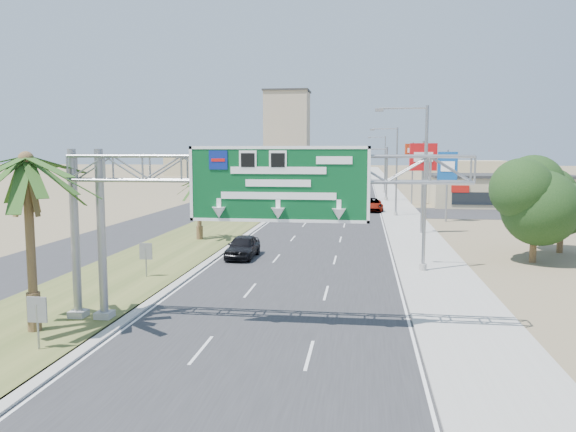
{
  "coord_description": "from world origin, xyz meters",
  "views": [
    {
      "loc": [
        3.84,
        -12.35,
        7.27
      ],
      "look_at": [
        0.25,
        14.22,
        4.2
      ],
      "focal_mm": 35.0,
      "sensor_mm": 36.0,
      "label": 1
    }
  ],
  "objects_px": {
    "store_building": "(500,191)",
    "car_left_lane": "(243,247)",
    "car_right_lane": "(371,205)",
    "sign_gantry": "(242,182)",
    "signal_mast": "(373,168)",
    "pole_sign_blue": "(447,169)",
    "pole_sign_red_near": "(423,162)",
    "car_far": "(328,188)",
    "car_mid_lane": "(344,206)",
    "pole_sign_red_far": "(413,155)",
    "palm_near": "(26,161)"
  },
  "relations": [
    {
      "from": "store_building",
      "to": "car_left_lane",
      "type": "bearing_deg",
      "value": -122.71
    },
    {
      "from": "car_right_lane",
      "to": "sign_gantry",
      "type": "bearing_deg",
      "value": -98.7
    },
    {
      "from": "car_left_lane",
      "to": "signal_mast",
      "type": "bearing_deg",
      "value": 79.64
    },
    {
      "from": "sign_gantry",
      "to": "pole_sign_blue",
      "type": "height_order",
      "value": "sign_gantry"
    },
    {
      "from": "signal_mast",
      "to": "pole_sign_red_near",
      "type": "height_order",
      "value": "pole_sign_red_near"
    },
    {
      "from": "car_far",
      "to": "pole_sign_red_near",
      "type": "distance_m",
      "value": 53.61
    },
    {
      "from": "car_mid_lane",
      "to": "car_right_lane",
      "type": "xyz_separation_m",
      "value": [
        3.33,
        1.48,
        0.03
      ]
    },
    {
      "from": "car_left_lane",
      "to": "car_right_lane",
      "type": "distance_m",
      "value": 33.36
    },
    {
      "from": "sign_gantry",
      "to": "pole_sign_red_far",
      "type": "distance_m",
      "value": 57.76
    },
    {
      "from": "sign_gantry",
      "to": "signal_mast",
      "type": "relative_size",
      "value": 1.63
    },
    {
      "from": "pole_sign_red_near",
      "to": "pole_sign_red_far",
      "type": "relative_size",
      "value": 0.96
    },
    {
      "from": "signal_mast",
      "to": "car_far",
      "type": "distance_m",
      "value": 20.35
    },
    {
      "from": "store_building",
      "to": "car_mid_lane",
      "type": "xyz_separation_m",
      "value": [
        -20.5,
        -10.42,
        -1.24
      ]
    },
    {
      "from": "car_mid_lane",
      "to": "car_far",
      "type": "xyz_separation_m",
      "value": [
        -4.11,
        34.75,
        0.02
      ]
    },
    {
      "from": "palm_near",
      "to": "signal_mast",
      "type": "xyz_separation_m",
      "value": [
        14.37,
        63.97,
        -2.08
      ]
    },
    {
      "from": "signal_mast",
      "to": "car_right_lane",
      "type": "xyz_separation_m",
      "value": [
        -0.34,
        -14.92,
        -4.06
      ]
    },
    {
      "from": "pole_sign_red_near",
      "to": "pole_sign_red_far",
      "type": "distance_m",
      "value": 28.26
    },
    {
      "from": "car_left_lane",
      "to": "pole_sign_red_near",
      "type": "relative_size",
      "value": 0.55
    },
    {
      "from": "palm_near",
      "to": "car_far",
      "type": "bearing_deg",
      "value": 85.42
    },
    {
      "from": "store_building",
      "to": "car_left_lane",
      "type": "relative_size",
      "value": 3.96
    },
    {
      "from": "store_building",
      "to": "pole_sign_red_far",
      "type": "bearing_deg",
      "value": 177.42
    },
    {
      "from": "palm_near",
      "to": "pole_sign_red_far",
      "type": "bearing_deg",
      "value": 71.42
    },
    {
      "from": "pole_sign_red_near",
      "to": "pole_sign_blue",
      "type": "distance_m",
      "value": 9.92
    },
    {
      "from": "car_far",
      "to": "car_mid_lane",
      "type": "bearing_deg",
      "value": -90.89
    },
    {
      "from": "car_mid_lane",
      "to": "car_far",
      "type": "height_order",
      "value": "car_far"
    },
    {
      "from": "palm_near",
      "to": "signal_mast",
      "type": "distance_m",
      "value": 65.6
    },
    {
      "from": "signal_mast",
      "to": "car_left_lane",
      "type": "distance_m",
      "value": 48.12
    },
    {
      "from": "sign_gantry",
      "to": "palm_near",
      "type": "relative_size",
      "value": 2.01
    },
    {
      "from": "car_right_lane",
      "to": "pole_sign_blue",
      "type": "xyz_separation_m",
      "value": [
        7.6,
        -9.49,
        4.7
      ]
    },
    {
      "from": "palm_near",
      "to": "pole_sign_red_far",
      "type": "relative_size",
      "value": 0.97
    },
    {
      "from": "pole_sign_blue",
      "to": "pole_sign_red_far",
      "type": "xyz_separation_m",
      "value": [
        -1.96,
        18.96,
        1.29
      ]
    },
    {
      "from": "palm_near",
      "to": "signal_mast",
      "type": "bearing_deg",
      "value": 77.34
    },
    {
      "from": "palm_near",
      "to": "pole_sign_red_near",
      "type": "xyz_separation_m",
      "value": [
        18.2,
        30.3,
        -0.53
      ]
    },
    {
      "from": "palm_near",
      "to": "car_right_lane",
      "type": "height_order",
      "value": "palm_near"
    },
    {
      "from": "car_left_lane",
      "to": "car_far",
      "type": "distance_m",
      "value": 65.37
    },
    {
      "from": "sign_gantry",
      "to": "car_left_lane",
      "type": "relative_size",
      "value": 3.69
    },
    {
      "from": "signal_mast",
      "to": "pole_sign_red_far",
      "type": "height_order",
      "value": "pole_sign_red_far"
    },
    {
      "from": "car_mid_lane",
      "to": "pole_sign_red_near",
      "type": "distance_m",
      "value": 19.66
    },
    {
      "from": "store_building",
      "to": "pole_sign_red_near",
      "type": "xyz_separation_m",
      "value": [
        -13.0,
        -27.7,
        4.41
      ]
    },
    {
      "from": "car_mid_lane",
      "to": "pole_sign_red_far",
      "type": "bearing_deg",
      "value": 43.62
    },
    {
      "from": "car_left_lane",
      "to": "store_building",
      "type": "bearing_deg",
      "value": 58.38
    },
    {
      "from": "signal_mast",
      "to": "sign_gantry",
      "type": "bearing_deg",
      "value": -95.74
    },
    {
      "from": "car_mid_lane",
      "to": "pole_sign_red_near",
      "type": "height_order",
      "value": "pole_sign_red_near"
    },
    {
      "from": "palm_near",
      "to": "car_mid_lane",
      "type": "distance_m",
      "value": 49.15
    },
    {
      "from": "car_left_lane",
      "to": "pole_sign_red_far",
      "type": "distance_m",
      "value": 44.51
    },
    {
      "from": "sign_gantry",
      "to": "car_left_lane",
      "type": "bearing_deg",
      "value": 102.3
    },
    {
      "from": "pole_sign_red_far",
      "to": "palm_near",
      "type": "bearing_deg",
      "value": -108.58
    },
    {
      "from": "store_building",
      "to": "pole_sign_red_near",
      "type": "distance_m",
      "value": 30.92
    },
    {
      "from": "pole_sign_red_far",
      "to": "store_building",
      "type": "bearing_deg",
      "value": -2.58
    },
    {
      "from": "palm_near",
      "to": "sign_gantry",
      "type": "bearing_deg",
      "value": 13.32
    }
  ]
}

